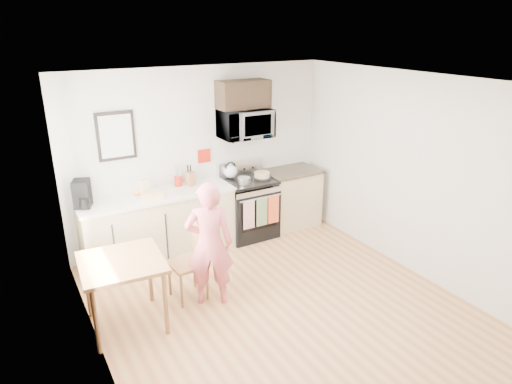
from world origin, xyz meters
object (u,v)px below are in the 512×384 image
chair (197,249)px  microwave (245,124)px  dining_table (122,268)px  cake (262,175)px  range (249,209)px  person (209,244)px

chair → microwave: bearing=38.7°
dining_table → cake: size_ratio=3.00×
microwave → dining_table: size_ratio=0.89×
dining_table → chair: bearing=11.2°
range → person: 1.91m
range → person: person is taller
cake → chair: bearing=-144.7°
microwave → dining_table: 2.89m
chair → dining_table: bearing=-172.9°
person → chair: (-0.07, 0.23, -0.15)m
range → chair: range is taller
person → dining_table: person is taller
person → chair: size_ratio=1.61×
microwave → person: microwave is taller
person → dining_table: 1.00m
microwave → cake: 0.83m
range → cake: 0.57m
microwave → cake: bearing=-36.1°
microwave → person: size_ratio=0.50×
chair → cake: cake is taller
dining_table → cake: (2.49, 1.29, 0.26)m
microwave → chair: microwave is taller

